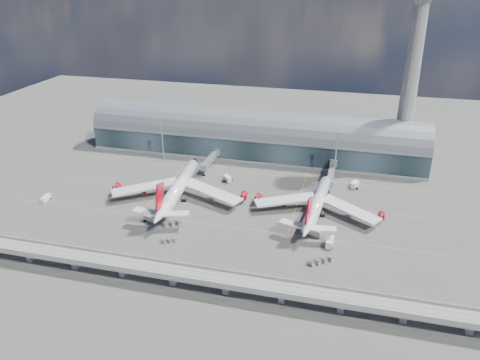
% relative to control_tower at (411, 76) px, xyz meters
% --- Properties ---
extents(ground, '(500.00, 500.00, 0.00)m').
position_rel_control_tower_xyz_m(ground, '(-85.00, -83.00, -51.64)').
color(ground, '#474744').
rests_on(ground, ground).
extents(taxi_lines, '(200.00, 80.12, 0.01)m').
position_rel_control_tower_xyz_m(taxi_lines, '(-85.00, -60.89, -51.63)').
color(taxi_lines, gold).
rests_on(taxi_lines, ground).
extents(terminal, '(200.00, 30.00, 28.00)m').
position_rel_control_tower_xyz_m(terminal, '(-85.00, -5.01, -40.30)').
color(terminal, '#1D2A30').
rests_on(terminal, ground).
extents(control_tower, '(19.00, 19.00, 103.00)m').
position_rel_control_tower_xyz_m(control_tower, '(0.00, 0.00, 0.00)').
color(control_tower, gray).
rests_on(control_tower, ground).
extents(guideway, '(220.00, 8.50, 7.20)m').
position_rel_control_tower_xyz_m(guideway, '(-85.00, -138.00, -46.34)').
color(guideway, gray).
rests_on(guideway, ground).
extents(floodlight_mast_left, '(3.00, 0.70, 25.70)m').
position_rel_control_tower_xyz_m(floodlight_mast_left, '(-135.00, -28.00, -38.00)').
color(floodlight_mast_left, gray).
rests_on(floodlight_mast_left, ground).
extents(floodlight_mast_right, '(3.00, 0.70, 25.70)m').
position_rel_control_tower_xyz_m(floodlight_mast_right, '(-35.00, -28.00, -38.00)').
color(floodlight_mast_right, gray).
rests_on(floodlight_mast_right, ground).
extents(airliner_left, '(68.83, 72.36, 22.04)m').
position_rel_control_tower_xyz_m(airliner_left, '(-107.97, -73.64, -45.34)').
color(airliner_left, white).
rests_on(airliner_left, ground).
extents(airliner_right, '(61.19, 63.97, 20.29)m').
position_rel_control_tower_xyz_m(airliner_right, '(-39.88, -71.14, -46.38)').
color(airliner_right, white).
rests_on(airliner_right, ground).
extents(jet_bridge_left, '(4.40, 28.00, 7.25)m').
position_rel_control_tower_xyz_m(jet_bridge_left, '(-104.70, -29.88, -46.46)').
color(jet_bridge_left, gray).
rests_on(jet_bridge_left, ground).
extents(jet_bridge_right, '(4.40, 32.00, 7.25)m').
position_rel_control_tower_xyz_m(jet_bridge_right, '(-36.26, -31.82, -46.46)').
color(jet_bridge_right, gray).
rests_on(jet_bridge_right, ground).
extents(service_truck_0, '(2.77, 6.68, 2.70)m').
position_rel_control_tower_xyz_m(service_truck_0, '(-170.81, -91.41, -50.24)').
color(service_truck_0, silver).
rests_on(service_truck_0, ground).
extents(service_truck_1, '(5.52, 3.65, 2.94)m').
position_rel_control_tower_xyz_m(service_truck_1, '(-112.81, -97.07, -50.15)').
color(service_truck_1, silver).
rests_on(service_truck_1, ground).
extents(service_truck_2, '(9.19, 5.38, 3.21)m').
position_rel_control_tower_xyz_m(service_truck_2, '(-40.01, -90.81, -49.97)').
color(service_truck_2, silver).
rests_on(service_truck_2, ground).
extents(service_truck_3, '(3.10, 6.90, 3.27)m').
position_rel_control_tower_xyz_m(service_truck_3, '(-31.77, -97.75, -49.96)').
color(service_truck_3, silver).
rests_on(service_truck_3, ground).
extents(service_truck_4, '(4.27, 6.21, 3.29)m').
position_rel_control_tower_xyz_m(service_truck_4, '(-23.66, -37.75, -49.98)').
color(service_truck_4, silver).
rests_on(service_truck_4, ground).
extents(service_truck_5, '(5.82, 6.29, 3.00)m').
position_rel_control_tower_xyz_m(service_truck_5, '(-90.25, -46.77, -50.10)').
color(service_truck_5, silver).
rests_on(service_truck_5, ground).
extents(cargo_train_0, '(8.29, 5.74, 1.90)m').
position_rel_control_tower_xyz_m(cargo_train_0, '(-101.43, -98.38, -50.64)').
color(cargo_train_0, gray).
rests_on(cargo_train_0, ground).
extents(cargo_train_1, '(6.89, 4.08, 1.54)m').
position_rel_control_tower_xyz_m(cargo_train_1, '(-97.18, -111.63, -50.83)').
color(cargo_train_1, gray).
rests_on(cargo_train_1, ground).
extents(cargo_train_2, '(10.12, 7.58, 1.84)m').
position_rel_control_tower_xyz_m(cargo_train_2, '(-34.06, -111.00, -50.68)').
color(cargo_train_2, gray).
rests_on(cargo_train_2, ground).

